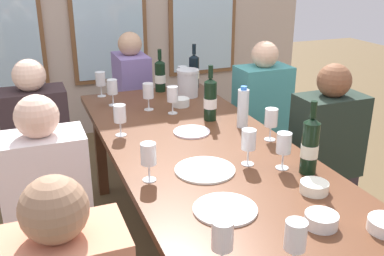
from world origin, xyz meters
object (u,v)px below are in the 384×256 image
object	(u,v)px
tasting_bowl_2	(181,102)
wine_glass_11	(120,114)
wine_glass_4	(249,140)
tasting_bowl_0	(321,220)
seated_person_6	(133,103)
wine_bottle_0	(194,71)
wine_glass_5	(100,79)
wine_glass_10	(295,238)
white_plate_2	(205,170)
wine_bottle_2	(210,99)
wine_glass_1	(284,144)
seated_person_5	(261,120)
white_plate_1	(225,209)
wine_glass_6	(148,91)
wine_glass_9	(112,88)
seated_person_1	(325,161)
water_bottle	(243,108)
dining_table	(203,161)
wine_bottle_1	(160,76)
wine_glass_8	(148,155)
wine_glass_2	(183,73)
metal_pitcher	(188,83)
white_plate_0	(192,132)
seated_person_0	(50,216)
seated_person_4	(39,153)
wine_glass_0	(172,95)
wine_glass_3	(271,119)
wine_bottle_3	(310,146)

from	to	relation	value
tasting_bowl_2	wine_glass_11	distance (m)	0.61
tasting_bowl_2	wine_glass_4	bearing A→B (deg)	-90.42
tasting_bowl_0	seated_person_6	bearing A→B (deg)	93.01
wine_bottle_0	tasting_bowl_0	xyz separation A→B (m)	(-0.25, -1.88, -0.10)
wine_glass_5	wine_glass_10	world-z (taller)	same
white_plate_2	wine_bottle_2	size ratio (longest dim) A/B	0.84
wine_glass_1	seated_person_5	size ratio (longest dim) A/B	0.16
white_plate_1	wine_glass_6	size ratio (longest dim) A/B	1.44
wine_glass_9	seated_person_1	xyz separation A→B (m)	(1.07, -0.85, -0.33)
wine_glass_11	white_plate_2	bearing A→B (deg)	-65.32
white_plate_2	water_bottle	bearing A→B (deg)	46.71
dining_table	white_plate_2	size ratio (longest dim) A/B	8.37
water_bottle	seated_person_1	world-z (taller)	seated_person_1
white_plate_2	tasting_bowl_2	xyz separation A→B (m)	(0.22, 0.93, 0.02)
white_plate_1	tasting_bowl_0	bearing A→B (deg)	-38.95
wine_glass_1	wine_glass_4	bearing A→B (deg)	143.66
seated_person_6	wine_bottle_1	bearing A→B (deg)	-76.61
wine_glass_6	wine_glass_9	bearing A→B (deg)	138.39
white_plate_1	water_bottle	size ratio (longest dim) A/B	1.04
seated_person_1	dining_table	bearing A→B (deg)	-179.15
wine_glass_4	wine_glass_10	world-z (taller)	same
tasting_bowl_2	wine_glass_5	world-z (taller)	wine_glass_5
wine_glass_6	seated_person_6	size ratio (longest dim) A/B	0.16
wine_bottle_2	wine_glass_8	size ratio (longest dim) A/B	1.90
wine_bottle_0	wine_glass_8	xyz separation A→B (m)	(-0.73, -1.32, -0.00)
wine_glass_2	white_plate_2	bearing A→B (deg)	-105.78
metal_pitcher	white_plate_0	bearing A→B (deg)	-109.03
seated_person_0	seated_person_4	world-z (taller)	same
wine_bottle_0	wine_bottle_1	xyz separation A→B (m)	(-0.26, -0.01, -0.01)
metal_pitcher	seated_person_4	distance (m)	1.08
wine_bottle_1	wine_glass_11	size ratio (longest dim) A/B	1.76
wine_glass_0	wine_glass_8	bearing A→B (deg)	-115.44
dining_table	white_plate_2	distance (m)	0.27
dining_table	wine_bottle_0	world-z (taller)	wine_bottle_0
seated_person_0	white_plate_0	bearing A→B (deg)	16.45
wine_glass_9	wine_glass_10	size ratio (longest dim) A/B	1.00
white_plate_1	seated_person_0	xyz separation A→B (m)	(-0.63, 0.57, -0.22)
tasting_bowl_2	wine_glass_3	xyz separation A→B (m)	(0.25, -0.72, 0.09)
white_plate_0	water_bottle	size ratio (longest dim) A/B	0.85
wine_glass_5	wine_glass_10	bearing A→B (deg)	-84.20
white_plate_1	wine_glass_11	size ratio (longest dim) A/B	1.44
dining_table	metal_pitcher	bearing A→B (deg)	74.31
tasting_bowl_0	wine_glass_11	distance (m)	1.23
wine_glass_5	seated_person_1	size ratio (longest dim) A/B	0.16
wine_bottle_3	wine_glass_9	size ratio (longest dim) A/B	1.94
wine_glass_11	wine_glass_2	bearing A→B (deg)	49.20
tasting_bowl_0	water_bottle	bearing A→B (deg)	78.68
metal_pitcher	tasting_bowl_0	xyz separation A→B (m)	(-0.12, -1.69, -0.07)
white_plate_2	wine_bottle_3	bearing A→B (deg)	-23.21
metal_pitcher	wine_glass_6	xyz separation A→B (m)	(-0.34, -0.19, 0.03)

